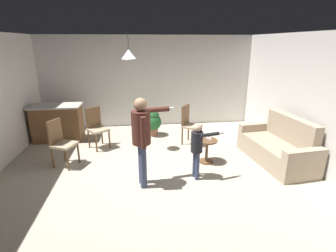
{
  "coord_description": "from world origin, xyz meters",
  "views": [
    {
      "loc": [
        -0.33,
        -4.45,
        2.5
      ],
      "look_at": [
        0.21,
        -0.02,
        1.0
      ],
      "focal_mm": 26.85,
      "sensor_mm": 36.0,
      "label": 1
    }
  ],
  "objects_px": {
    "kitchen_counter": "(58,123)",
    "potted_plant_corner": "(153,121)",
    "dining_chair_centre_back": "(61,141)",
    "spare_remote_on_table": "(209,138)",
    "person_child": "(197,145)",
    "dining_chair_near_wall": "(189,123)",
    "couch_floral": "(278,147)",
    "side_table_by_couch": "(207,148)",
    "person_adult": "(142,133)",
    "dining_chair_by_counter": "(96,126)"
  },
  "relations": [
    {
      "from": "kitchen_counter",
      "to": "potted_plant_corner",
      "type": "xyz_separation_m",
      "value": [
        2.51,
        0.04,
        -0.07
      ]
    },
    {
      "from": "dining_chair_centre_back",
      "to": "spare_remote_on_table",
      "type": "height_order",
      "value": "dining_chair_centre_back"
    },
    {
      "from": "kitchen_counter",
      "to": "person_child",
      "type": "height_order",
      "value": "person_child"
    },
    {
      "from": "dining_chair_near_wall",
      "to": "dining_chair_centre_back",
      "type": "xyz_separation_m",
      "value": [
        -2.89,
        -0.88,
        0.0
      ]
    },
    {
      "from": "person_child",
      "to": "dining_chair_near_wall",
      "type": "bearing_deg",
      "value": 160.6
    },
    {
      "from": "kitchen_counter",
      "to": "spare_remote_on_table",
      "type": "bearing_deg",
      "value": -25.86
    },
    {
      "from": "potted_plant_corner",
      "to": "dining_chair_near_wall",
      "type": "bearing_deg",
      "value": -38.65
    },
    {
      "from": "dining_chair_centre_back",
      "to": "spare_remote_on_table",
      "type": "xyz_separation_m",
      "value": [
        3.1,
        -0.2,
        -0.01
      ]
    },
    {
      "from": "couch_floral",
      "to": "dining_chair_centre_back",
      "type": "distance_m",
      "value": 4.62
    },
    {
      "from": "dining_chair_near_wall",
      "to": "potted_plant_corner",
      "type": "relative_size",
      "value": 1.36
    },
    {
      "from": "person_child",
      "to": "spare_remote_on_table",
      "type": "relative_size",
      "value": 8.44
    },
    {
      "from": "couch_floral",
      "to": "dining_chair_near_wall",
      "type": "bearing_deg",
      "value": 47.14
    },
    {
      "from": "side_table_by_couch",
      "to": "spare_remote_on_table",
      "type": "height_order",
      "value": "spare_remote_on_table"
    },
    {
      "from": "kitchen_counter",
      "to": "person_child",
      "type": "distance_m",
      "value": 4.0
    },
    {
      "from": "person_child",
      "to": "dining_chair_centre_back",
      "type": "distance_m",
      "value": 2.82
    },
    {
      "from": "dining_chair_centre_back",
      "to": "spare_remote_on_table",
      "type": "relative_size",
      "value": 7.69
    },
    {
      "from": "person_adult",
      "to": "dining_chair_near_wall",
      "type": "relative_size",
      "value": 1.63
    },
    {
      "from": "potted_plant_corner",
      "to": "spare_remote_on_table",
      "type": "relative_size",
      "value": 5.65
    },
    {
      "from": "spare_remote_on_table",
      "to": "side_table_by_couch",
      "type": "bearing_deg",
      "value": -142.08
    },
    {
      "from": "kitchen_counter",
      "to": "person_child",
      "type": "relative_size",
      "value": 1.15
    },
    {
      "from": "person_adult",
      "to": "potted_plant_corner",
      "type": "distance_m",
      "value": 2.67
    },
    {
      "from": "side_table_by_couch",
      "to": "person_adult",
      "type": "xyz_separation_m",
      "value": [
        -1.39,
        -0.76,
        0.68
      ]
    },
    {
      "from": "kitchen_counter",
      "to": "side_table_by_couch",
      "type": "bearing_deg",
      "value": -26.57
    },
    {
      "from": "person_child",
      "to": "dining_chair_near_wall",
      "type": "distance_m",
      "value": 1.77
    },
    {
      "from": "side_table_by_couch",
      "to": "spare_remote_on_table",
      "type": "xyz_separation_m",
      "value": [
        0.04,
        0.03,
        0.21
      ]
    },
    {
      "from": "person_adult",
      "to": "spare_remote_on_table",
      "type": "distance_m",
      "value": 1.7
    },
    {
      "from": "couch_floral",
      "to": "person_child",
      "type": "height_order",
      "value": "person_child"
    },
    {
      "from": "dining_chair_near_wall",
      "to": "spare_remote_on_table",
      "type": "xyz_separation_m",
      "value": [
        0.2,
        -1.08,
        -0.01
      ]
    },
    {
      "from": "dining_chair_near_wall",
      "to": "couch_floral",
      "type": "bearing_deg",
      "value": 90.49
    },
    {
      "from": "kitchen_counter",
      "to": "dining_chair_centre_back",
      "type": "distance_m",
      "value": 1.63
    },
    {
      "from": "spare_remote_on_table",
      "to": "dining_chair_by_counter",
      "type": "bearing_deg",
      "value": 156.09
    },
    {
      "from": "kitchen_counter",
      "to": "dining_chair_centre_back",
      "type": "relative_size",
      "value": 1.26
    },
    {
      "from": "person_adult",
      "to": "dining_chair_near_wall",
      "type": "height_order",
      "value": "person_adult"
    },
    {
      "from": "side_table_by_couch",
      "to": "dining_chair_by_counter",
      "type": "xyz_separation_m",
      "value": [
        -2.47,
        1.15,
        0.22
      ]
    },
    {
      "from": "dining_chair_near_wall",
      "to": "potted_plant_corner",
      "type": "height_order",
      "value": "dining_chair_near_wall"
    },
    {
      "from": "dining_chair_by_counter",
      "to": "dining_chair_near_wall",
      "type": "relative_size",
      "value": 1.0
    },
    {
      "from": "couch_floral",
      "to": "dining_chair_centre_back",
      "type": "bearing_deg",
      "value": 79.03
    },
    {
      "from": "side_table_by_couch",
      "to": "dining_chair_near_wall",
      "type": "bearing_deg",
      "value": 98.14
    },
    {
      "from": "person_child",
      "to": "dining_chair_centre_back",
      "type": "xyz_separation_m",
      "value": [
        -2.68,
        0.87,
        -0.14
      ]
    },
    {
      "from": "person_child",
      "to": "dining_chair_near_wall",
      "type": "xyz_separation_m",
      "value": [
        0.21,
        1.75,
        -0.14
      ]
    },
    {
      "from": "dining_chair_by_counter",
      "to": "dining_chair_centre_back",
      "type": "bearing_deg",
      "value": 20.04
    },
    {
      "from": "dining_chair_by_counter",
      "to": "spare_remote_on_table",
      "type": "distance_m",
      "value": 2.74
    },
    {
      "from": "person_adult",
      "to": "potted_plant_corner",
      "type": "height_order",
      "value": "person_adult"
    },
    {
      "from": "dining_chair_near_wall",
      "to": "spare_remote_on_table",
      "type": "distance_m",
      "value": 1.1
    },
    {
      "from": "dining_chair_by_counter",
      "to": "dining_chair_centre_back",
      "type": "relative_size",
      "value": 1.0
    },
    {
      "from": "couch_floral",
      "to": "dining_chair_by_counter",
      "type": "height_order",
      "value": "same"
    },
    {
      "from": "kitchen_counter",
      "to": "dining_chair_centre_back",
      "type": "height_order",
      "value": "dining_chair_centre_back"
    },
    {
      "from": "couch_floral",
      "to": "dining_chair_centre_back",
      "type": "relative_size",
      "value": 1.88
    },
    {
      "from": "dining_chair_centre_back",
      "to": "potted_plant_corner",
      "type": "distance_m",
      "value": 2.57
    },
    {
      "from": "dining_chair_near_wall",
      "to": "spare_remote_on_table",
      "type": "bearing_deg",
      "value": 47.87
    }
  ]
}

